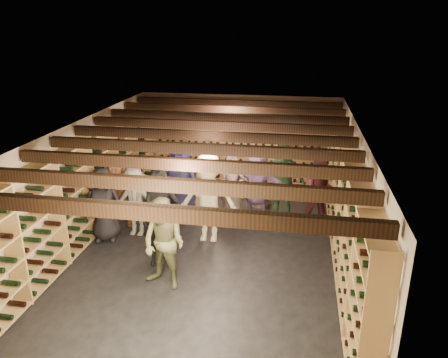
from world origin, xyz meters
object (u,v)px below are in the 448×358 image
person_2 (164,244)px  person_5 (118,192)px  person_9 (135,202)px  person_11 (257,185)px  crate_loose (258,202)px  person_6 (181,182)px  crate_stack_right (193,205)px  person_0 (104,205)px  person_1 (161,218)px  person_8 (321,193)px  crate_stack_left (204,182)px  person_3 (208,198)px  person_10 (282,183)px  person_7 (232,188)px

person_2 → person_5: person_2 is taller
person_9 → person_11: (2.43, 1.17, 0.11)m
crate_loose → person_9: (-2.40, -1.98, 0.65)m
crate_loose → person_6: person_6 is taller
crate_stack_right → person_6: 0.71m
person_0 → person_1: person_1 is taller
person_9 → person_8: bearing=16.4°
crate_loose → person_8: (1.42, -1.04, 0.74)m
person_5 → person_9: person_5 is taller
crate_stack_right → person_9: size_ratio=0.38×
crate_stack_left → person_8: size_ratio=0.41×
person_5 → person_3: bearing=-14.1°
person_10 → person_7: bearing=-160.1°
person_1 → person_9: size_ratio=1.26×
person_3 → person_11: (0.86, 1.15, -0.08)m
person_8 → person_10: bearing=155.9°
person_2 → person_6: person_6 is taller
person_6 → person_11: bearing=25.1°
person_3 → person_8: 2.44m
person_5 → person_9: 0.67m
person_0 → person_8: 4.54m
person_7 → crate_stack_left: bearing=130.3°
crate_stack_left → person_8: 3.32m
crate_stack_right → person_5: person_5 is taller
person_7 → person_2: bearing=-97.4°
crate_loose → person_8: person_8 is taller
crate_loose → crate_stack_left: bearing=160.6°
person_6 → person_0: bearing=-118.3°
person_7 → crate_stack_right: bearing=178.4°
crate_stack_left → person_10: person_10 is taller
person_3 → person_5: 2.15m
person_2 → person_10: bearing=77.5°
person_9 → person_10: 3.20m
crate_stack_right → person_3: person_3 is taller
person_8 → person_6: bearing=171.0°
person_5 → person_7: size_ratio=0.98×
crate_loose → person_7: bearing=-117.5°
person_5 → person_11: 3.06m
person_1 → person_5: 2.07m
person_10 → person_5: bearing=-155.6°
crate_loose → person_2: person_2 is taller
person_2 → person_5: bearing=147.7°
person_7 → person_9: person_7 is taller
person_1 → person_8: bearing=22.2°
person_6 → person_10: (2.23, 0.23, 0.02)m
person_7 → person_5: bearing=-158.8°
person_2 → person_10: 3.43m
crate_stack_left → person_8: bearing=-28.3°
crate_loose → person_5: person_5 is taller
person_7 → person_8: 1.93m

